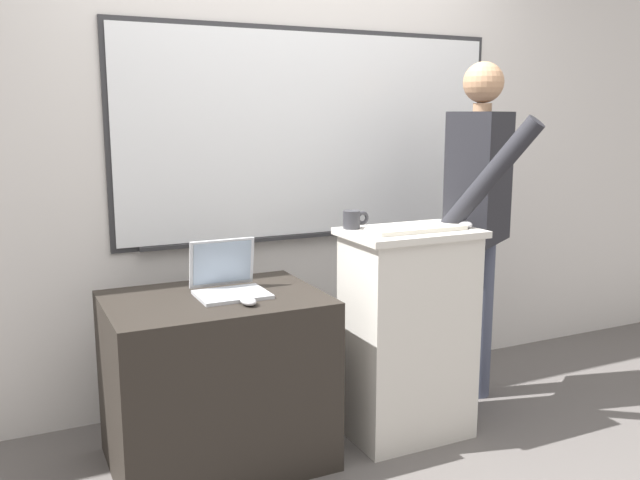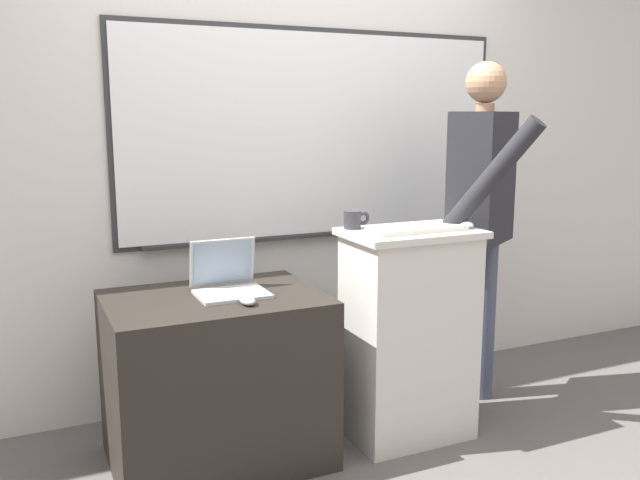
{
  "view_description": "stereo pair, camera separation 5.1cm",
  "coord_description": "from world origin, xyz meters",
  "px_view_note": "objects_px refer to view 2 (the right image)",
  "views": [
    {
      "loc": [
        -1.38,
        -2.19,
        1.48
      ],
      "look_at": [
        -0.16,
        0.36,
        0.96
      ],
      "focal_mm": 38.0,
      "sensor_mm": 36.0,
      "label": 1
    },
    {
      "loc": [
        -1.33,
        -2.21,
        1.48
      ],
      "look_at": [
        -0.16,
        0.36,
        0.96
      ],
      "focal_mm": 38.0,
      "sensor_mm": 36.0,
      "label": 2
    }
  ],
  "objects_px": {
    "computer_mouse_by_laptop": "(247,300)",
    "coffee_mug": "(354,220)",
    "lectern_podium": "(409,334)",
    "laptop": "(228,279)",
    "computer_mouse_by_keyboard": "(465,224)",
    "wireless_keyboard": "(417,229)",
    "person_presenter": "(481,214)",
    "side_desk": "(217,379)"
  },
  "relations": [
    {
      "from": "computer_mouse_by_laptop",
      "to": "coffee_mug",
      "type": "distance_m",
      "value": 0.65
    },
    {
      "from": "computer_mouse_by_laptop",
      "to": "computer_mouse_by_keyboard",
      "type": "xyz_separation_m",
      "value": [
        1.04,
        -0.02,
        0.24
      ]
    },
    {
      "from": "person_presenter",
      "to": "laptop",
      "type": "distance_m",
      "value": 1.32
    },
    {
      "from": "person_presenter",
      "to": "laptop",
      "type": "bearing_deg",
      "value": 145.78
    },
    {
      "from": "wireless_keyboard",
      "to": "computer_mouse_by_laptop",
      "type": "relative_size",
      "value": 4.47
    },
    {
      "from": "person_presenter",
      "to": "computer_mouse_by_laptop",
      "type": "relative_size",
      "value": 17.37
    },
    {
      "from": "lectern_podium",
      "to": "coffee_mug",
      "type": "bearing_deg",
      "value": 149.04
    },
    {
      "from": "lectern_podium",
      "to": "laptop",
      "type": "bearing_deg",
      "value": 167.99
    },
    {
      "from": "computer_mouse_by_keyboard",
      "to": "coffee_mug",
      "type": "relative_size",
      "value": 0.79
    },
    {
      "from": "computer_mouse_by_laptop",
      "to": "coffee_mug",
      "type": "xyz_separation_m",
      "value": [
        0.57,
        0.18,
        0.27
      ]
    },
    {
      "from": "side_desk",
      "to": "computer_mouse_by_laptop",
      "type": "xyz_separation_m",
      "value": [
        0.09,
        -0.18,
        0.39
      ]
    },
    {
      "from": "person_presenter",
      "to": "coffee_mug",
      "type": "distance_m",
      "value": 0.72
    },
    {
      "from": "side_desk",
      "to": "computer_mouse_by_keyboard",
      "type": "relative_size",
      "value": 8.96
    },
    {
      "from": "person_presenter",
      "to": "wireless_keyboard",
      "type": "relative_size",
      "value": 3.89
    },
    {
      "from": "lectern_podium",
      "to": "laptop",
      "type": "distance_m",
      "value": 0.88
    },
    {
      "from": "wireless_keyboard",
      "to": "coffee_mug",
      "type": "relative_size",
      "value": 3.53
    },
    {
      "from": "laptop",
      "to": "coffee_mug",
      "type": "distance_m",
      "value": 0.63
    },
    {
      "from": "side_desk",
      "to": "lectern_podium",
      "type": "bearing_deg",
      "value": -8.96
    },
    {
      "from": "laptop",
      "to": "coffee_mug",
      "type": "relative_size",
      "value": 2.3
    },
    {
      "from": "laptop",
      "to": "coffee_mug",
      "type": "bearing_deg",
      "value": -3.74
    },
    {
      "from": "person_presenter",
      "to": "computer_mouse_by_laptop",
      "type": "xyz_separation_m",
      "value": [
        -1.29,
        -0.19,
        -0.25
      ]
    },
    {
      "from": "computer_mouse_by_keyboard",
      "to": "computer_mouse_by_laptop",
      "type": "bearing_deg",
      "value": 178.98
    },
    {
      "from": "wireless_keyboard",
      "to": "lectern_podium",
      "type": "bearing_deg",
      "value": 89.35
    },
    {
      "from": "wireless_keyboard",
      "to": "laptop",
      "type": "bearing_deg",
      "value": 164.59
    },
    {
      "from": "laptop",
      "to": "wireless_keyboard",
      "type": "distance_m",
      "value": 0.86
    },
    {
      "from": "lectern_podium",
      "to": "computer_mouse_by_keyboard",
      "type": "xyz_separation_m",
      "value": [
        0.25,
        -0.06,
        0.5
      ]
    },
    {
      "from": "person_presenter",
      "to": "coffee_mug",
      "type": "bearing_deg",
      "value": 147.93
    },
    {
      "from": "side_desk",
      "to": "computer_mouse_by_laptop",
      "type": "distance_m",
      "value": 0.43
    },
    {
      "from": "computer_mouse_by_laptop",
      "to": "person_presenter",
      "type": "bearing_deg",
      "value": 8.36
    },
    {
      "from": "lectern_podium",
      "to": "wireless_keyboard",
      "type": "relative_size",
      "value": 2.19
    },
    {
      "from": "side_desk",
      "to": "wireless_keyboard",
      "type": "height_order",
      "value": "wireless_keyboard"
    },
    {
      "from": "lectern_podium",
      "to": "laptop",
      "type": "relative_size",
      "value": 3.36
    },
    {
      "from": "computer_mouse_by_laptop",
      "to": "lectern_podium",
      "type": "bearing_deg",
      "value": 3.11
    },
    {
      "from": "lectern_podium",
      "to": "person_presenter",
      "type": "bearing_deg",
      "value": 16.34
    },
    {
      "from": "wireless_keyboard",
      "to": "coffee_mug",
      "type": "xyz_separation_m",
      "value": [
        -0.22,
        0.18,
        0.03
      ]
    },
    {
      "from": "wireless_keyboard",
      "to": "computer_mouse_by_keyboard",
      "type": "xyz_separation_m",
      "value": [
        0.25,
        -0.01,
        0.01
      ]
    },
    {
      "from": "person_presenter",
      "to": "coffee_mug",
      "type": "height_order",
      "value": "person_presenter"
    },
    {
      "from": "computer_mouse_by_keyboard",
      "to": "person_presenter",
      "type": "bearing_deg",
      "value": 39.52
    },
    {
      "from": "computer_mouse_by_laptop",
      "to": "laptop",
      "type": "bearing_deg",
      "value": 94.21
    },
    {
      "from": "computer_mouse_by_keyboard",
      "to": "coffee_mug",
      "type": "height_order",
      "value": "coffee_mug"
    },
    {
      "from": "person_presenter",
      "to": "computer_mouse_by_laptop",
      "type": "height_order",
      "value": "person_presenter"
    },
    {
      "from": "coffee_mug",
      "to": "lectern_podium",
      "type": "bearing_deg",
      "value": -30.96
    }
  ]
}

